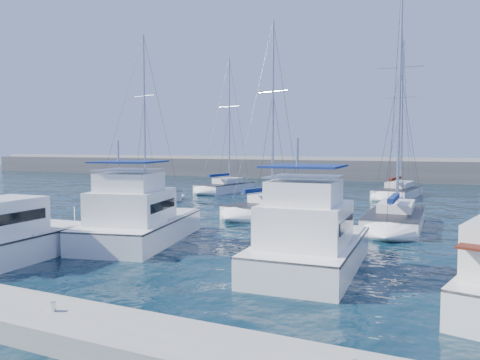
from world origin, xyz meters
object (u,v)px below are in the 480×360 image
at_px(sailboat_mid_a, 139,197).
at_px(sailboat_mid_c, 267,208).
at_px(motor_yacht_port_outer, 13,239).
at_px(sailboat_back_b, 398,192).
at_px(motor_yacht_port_inner, 138,221).
at_px(sailboat_back_a, 226,187).
at_px(motor_yacht_stbd_inner, 309,243).
at_px(sailboat_mid_d, 396,218).

xyz_separation_m(sailboat_mid_a, sailboat_mid_c, (13.14, -2.09, -0.00)).
xyz_separation_m(motor_yacht_port_outer, sailboat_back_b, (12.06, 34.63, -0.42)).
bearing_deg(motor_yacht_port_inner, sailboat_back_a, 94.18).
relative_size(sailboat_mid_a, sailboat_mid_c, 1.06).
bearing_deg(motor_yacht_port_outer, sailboat_back_b, 66.66).
relative_size(motor_yacht_stbd_inner, sailboat_back_b, 0.51).
distance_m(motor_yacht_port_inner, sailboat_back_a, 28.02).
height_order(motor_yacht_port_inner, sailboat_mid_d, sailboat_mid_d).
distance_m(sailboat_mid_a, sailboat_mid_c, 13.30).
bearing_deg(sailboat_mid_d, sailboat_mid_c, 171.25).
bearing_deg(motor_yacht_stbd_inner, sailboat_mid_d, 78.04).
relative_size(motor_yacht_port_outer, sailboat_mid_c, 0.47).
xyz_separation_m(motor_yacht_port_inner, sailboat_mid_c, (2.40, 12.00, -0.60)).
bearing_deg(motor_yacht_stbd_inner, sailboat_back_b, 86.73).
height_order(motor_yacht_port_outer, sailboat_mid_d, sailboat_mid_d).
bearing_deg(sailboat_mid_d, sailboat_mid_a, 170.02).
bearing_deg(motor_yacht_port_inner, motor_yacht_stbd_inner, -22.58).
bearing_deg(sailboat_mid_d, sailboat_back_b, 94.48).
bearing_deg(sailboat_mid_a, motor_yacht_port_outer, -53.52).
xyz_separation_m(motor_yacht_port_outer, motor_yacht_stbd_inner, (12.26, 3.89, 0.19)).
bearing_deg(motor_yacht_port_inner, sailboat_mid_a, 113.74).
relative_size(sailboat_mid_c, sailboat_back_a, 0.95).
relative_size(motor_yacht_stbd_inner, sailboat_mid_c, 0.57).
bearing_deg(sailboat_mid_a, sailboat_back_a, 93.85).
xyz_separation_m(motor_yacht_stbd_inner, sailboat_mid_a, (-20.44, 15.63, -0.60)).
bearing_deg(motor_yacht_stbd_inner, sailboat_mid_a, 138.96).
bearing_deg(motor_yacht_port_outer, sailboat_back_a, 96.42).
height_order(sailboat_mid_c, sailboat_back_a, sailboat_back_a).
distance_m(motor_yacht_stbd_inner, sailboat_back_b, 30.76).
bearing_deg(sailboat_mid_c, sailboat_back_a, 140.72).
bearing_deg(motor_yacht_port_outer, motor_yacht_stbd_inner, 13.44).
height_order(sailboat_mid_a, sailboat_mid_c, sailboat_mid_a).
xyz_separation_m(sailboat_back_a, sailboat_back_b, (18.05, 2.53, -0.01)).
relative_size(motor_yacht_port_outer, sailboat_mid_d, 0.42).
height_order(sailboat_mid_c, sailboat_back_b, sailboat_back_b).
xyz_separation_m(motor_yacht_port_outer, sailboat_mid_a, (-8.18, 19.51, -0.41)).
relative_size(motor_yacht_stbd_inner, sailboat_mid_d, 0.51).
relative_size(motor_yacht_port_inner, motor_yacht_stbd_inner, 1.13).
distance_m(sailboat_mid_c, sailboat_back_a, 18.32).
bearing_deg(sailboat_back_b, sailboat_back_a, -166.45).
distance_m(sailboat_mid_d, sailboat_back_b, 18.44).
bearing_deg(sailboat_mid_a, motor_yacht_port_inner, -38.96).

